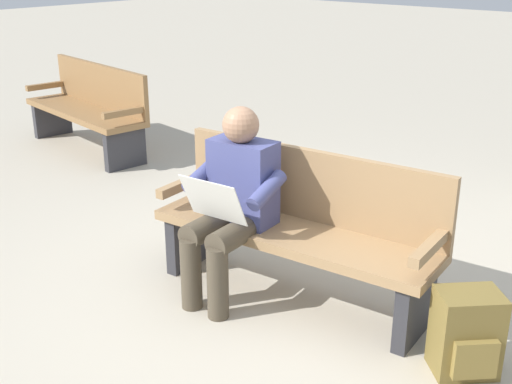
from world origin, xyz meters
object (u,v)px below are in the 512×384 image
object	(u,v)px
bench_near	(298,225)
bench_far	(90,107)
backpack	(466,334)
person_seated	(232,200)

from	to	relation	value
bench_near	bench_far	bearing A→B (deg)	-22.49
bench_near	bench_far	world-z (taller)	same
backpack	bench_far	bearing A→B (deg)	-13.76
bench_near	bench_far	distance (m)	3.72
person_seated	bench_far	distance (m)	3.52
person_seated	bench_far	xyz separation A→B (m)	(3.27, -1.31, -0.17)
person_seated	bench_far	world-z (taller)	person_seated
backpack	bench_far	distance (m)	4.86
bench_far	backpack	bearing A→B (deg)	173.90
person_seated	bench_far	size ratio (longest dim) A/B	0.64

